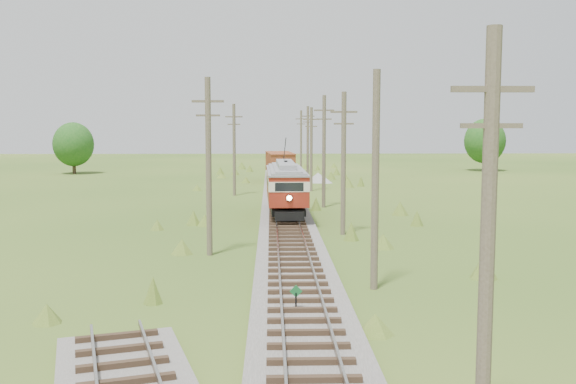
{
  "coord_description": "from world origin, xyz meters",
  "views": [
    {
      "loc": [
        -1.07,
        -20.33,
        6.61
      ],
      "look_at": [
        0.0,
        19.3,
        2.48
      ],
      "focal_mm": 40.0,
      "sensor_mm": 36.0,
      "label": 1
    }
  ],
  "objects_px": {
    "gondola": "(280,164)",
    "gravel_pile": "(319,178)",
    "switch_marker": "(296,297)",
    "streetcar": "(286,183)"
  },
  "relations": [
    {
      "from": "gravel_pile",
      "to": "gondola",
      "type": "bearing_deg",
      "value": 167.43
    },
    {
      "from": "streetcar",
      "to": "gondola",
      "type": "relative_size",
      "value": 1.29
    },
    {
      "from": "switch_marker",
      "to": "gondola",
      "type": "distance_m",
      "value": 53.19
    },
    {
      "from": "switch_marker",
      "to": "streetcar",
      "type": "relative_size",
      "value": 0.09
    },
    {
      "from": "gondola",
      "to": "streetcar",
      "type": "bearing_deg",
      "value": -94.42
    },
    {
      "from": "switch_marker",
      "to": "gravel_pile",
      "type": "bearing_deg",
      "value": 84.8
    },
    {
      "from": "streetcar",
      "to": "gondola",
      "type": "xyz_separation_m",
      "value": [
        -0.0,
        29.27,
        -0.34
      ]
    },
    {
      "from": "gondola",
      "to": "gravel_pile",
      "type": "height_order",
      "value": "gondola"
    },
    {
      "from": "streetcar",
      "to": "gravel_pile",
      "type": "xyz_separation_m",
      "value": [
        4.55,
        28.26,
        -1.93
      ]
    },
    {
      "from": "switch_marker",
      "to": "gravel_pile",
      "type": "xyz_separation_m",
      "value": [
        4.75,
        52.16,
        -0.1
      ]
    }
  ]
}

